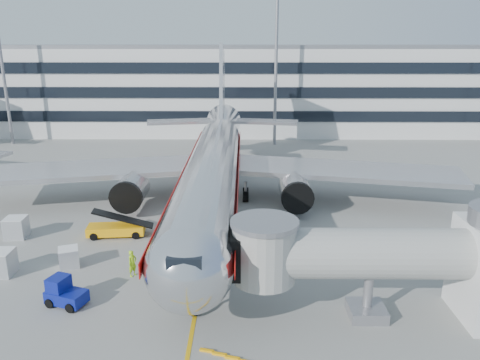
{
  "coord_description": "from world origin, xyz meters",
  "views": [
    {
      "loc": [
        2.97,
        -33.14,
        16.11
      ],
      "look_at": [
        2.65,
        7.81,
        4.0
      ],
      "focal_mm": 35.0,
      "sensor_mm": 36.0,
      "label": 1
    }
  ],
  "objects_px": {
    "main_jet": "(214,167)",
    "baggage_tug": "(64,293)",
    "belt_loader": "(116,228)",
    "cargo_container_front": "(69,257)",
    "cargo_container_right": "(16,228)",
    "ramp_worker": "(132,263)",
    "cargo_container_left": "(1,263)"
  },
  "relations": [
    {
      "from": "belt_loader",
      "to": "cargo_container_front",
      "type": "height_order",
      "value": "belt_loader"
    },
    {
      "from": "belt_loader",
      "to": "ramp_worker",
      "type": "relative_size",
      "value": 2.64
    },
    {
      "from": "main_jet",
      "to": "belt_loader",
      "type": "height_order",
      "value": "main_jet"
    },
    {
      "from": "main_jet",
      "to": "cargo_container_right",
      "type": "relative_size",
      "value": 28.32
    },
    {
      "from": "cargo_container_left",
      "to": "ramp_worker",
      "type": "bearing_deg",
      "value": -0.86
    },
    {
      "from": "cargo_container_front",
      "to": "cargo_container_left",
      "type": "bearing_deg",
      "value": -164.4
    },
    {
      "from": "baggage_tug",
      "to": "cargo_container_right",
      "type": "xyz_separation_m",
      "value": [
        -8.03,
        10.6,
        0.1
      ]
    },
    {
      "from": "main_jet",
      "to": "cargo_container_left",
      "type": "distance_m",
      "value": 20.77
    },
    {
      "from": "main_jet",
      "to": "belt_loader",
      "type": "xyz_separation_m",
      "value": [
        -8.01,
        -7.53,
        -3.55
      ]
    },
    {
      "from": "cargo_container_left",
      "to": "ramp_worker",
      "type": "relative_size",
      "value": 0.94
    },
    {
      "from": "main_jet",
      "to": "ramp_worker",
      "type": "height_order",
      "value": "main_jet"
    },
    {
      "from": "main_jet",
      "to": "ramp_worker",
      "type": "distance_m",
      "value": 15.85
    },
    {
      "from": "main_jet",
      "to": "cargo_container_right",
      "type": "distance_m",
      "value": 18.56
    },
    {
      "from": "belt_loader",
      "to": "cargo_container_front",
      "type": "bearing_deg",
      "value": -108.98
    },
    {
      "from": "cargo_container_left",
      "to": "cargo_container_right",
      "type": "relative_size",
      "value": 1.02
    },
    {
      "from": "cargo_container_front",
      "to": "ramp_worker",
      "type": "height_order",
      "value": "ramp_worker"
    },
    {
      "from": "baggage_tug",
      "to": "ramp_worker",
      "type": "distance_m",
      "value": 5.17
    },
    {
      "from": "main_jet",
      "to": "cargo_container_left",
      "type": "xyz_separation_m",
      "value": [
        -14.44,
        -14.56,
        -3.32
      ]
    },
    {
      "from": "cargo_container_left",
      "to": "cargo_container_right",
      "type": "bearing_deg",
      "value": 106.91
    },
    {
      "from": "belt_loader",
      "to": "cargo_container_left",
      "type": "height_order",
      "value": "belt_loader"
    },
    {
      "from": "ramp_worker",
      "to": "cargo_container_left",
      "type": "bearing_deg",
      "value": 123.38
    },
    {
      "from": "belt_loader",
      "to": "cargo_container_left",
      "type": "relative_size",
      "value": 2.81
    },
    {
      "from": "belt_loader",
      "to": "baggage_tug",
      "type": "xyz_separation_m",
      "value": [
        -0.42,
        -10.98,
        0.12
      ]
    },
    {
      "from": "main_jet",
      "to": "baggage_tug",
      "type": "distance_m",
      "value": 20.63
    },
    {
      "from": "main_jet",
      "to": "cargo_container_left",
      "type": "relative_size",
      "value": 27.87
    },
    {
      "from": "cargo_container_front",
      "to": "ramp_worker",
      "type": "bearing_deg",
      "value": -15.25
    },
    {
      "from": "belt_loader",
      "to": "baggage_tug",
      "type": "bearing_deg",
      "value": -92.17
    },
    {
      "from": "ramp_worker",
      "to": "main_jet",
      "type": "bearing_deg",
      "value": 15.67
    },
    {
      "from": "baggage_tug",
      "to": "cargo_container_front",
      "type": "height_order",
      "value": "baggage_tug"
    },
    {
      "from": "baggage_tug",
      "to": "cargo_container_front",
      "type": "bearing_deg",
      "value": 106.89
    },
    {
      "from": "belt_loader",
      "to": "baggage_tug",
      "type": "height_order",
      "value": "belt_loader"
    },
    {
      "from": "baggage_tug",
      "to": "ramp_worker",
      "type": "bearing_deg",
      "value": 47.51
    }
  ]
}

